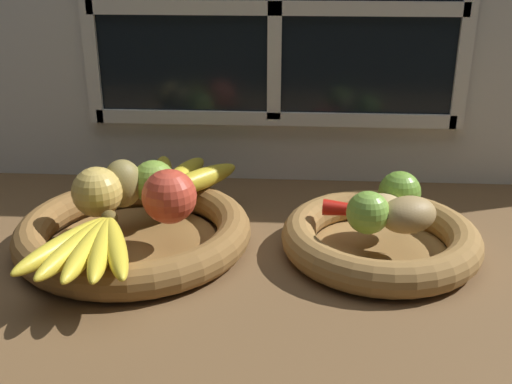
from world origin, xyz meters
The scene contains 15 objects.
ground_plane centered at (0.00, 0.00, -1.50)cm, with size 140.00×90.00×3.00cm, color brown.
back_wall centered at (0.00, 29.77, 27.88)cm, with size 140.00×4.60×55.00cm.
fruit_bowl_left centered at (-19.13, 0.43, 2.26)cm, with size 33.93×33.93×4.88cm.
fruit_bowl_right centered at (16.21, 0.43, 2.27)cm, with size 28.08×28.08×4.88cm.
apple_golden_left centered at (-23.99, 0.47, 8.48)cm, with size 7.21×7.21×7.21cm, color #DBB756.
apple_green_back centered at (-17.02, 5.09, 8.17)cm, with size 6.58×6.58×6.58cm, color #7AA338.
apple_red_right centered at (-13.37, -1.48, 8.70)cm, with size 7.65×7.65×7.65cm, color #CC422D.
pear_brown centered at (-21.23, 3.30, 8.51)cm, with size 5.50×6.09×7.27cm, color olive.
banana_bunch_front centered at (-21.50, -12.06, 6.21)cm, with size 15.51×18.51×2.67cm.
banana_bunch_back centered at (-14.32, 11.19, 6.54)cm, with size 15.48×17.95×3.32cm.
potato_large centered at (16.21, 0.43, 6.95)cm, with size 6.44×5.61×4.15cm, color tan.
potato_small centered at (19.22, -2.59, 7.36)cm, with size 7.97×5.87×4.96cm, color #A38451.
lime_near centered at (13.77, -3.23, 7.80)cm, with size 5.85×5.85×5.85cm, color #7AAD3D.
lime_far centered at (19.05, 4.08, 7.92)cm, with size 6.07×6.07×6.07cm, color #6B9E33.
chili_pepper centered at (15.12, 1.02, 6.08)cm, with size 2.40×2.40×14.25cm, color red.
Camera 1 is at (3.53, -78.96, 41.63)cm, focal length 43.19 mm.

